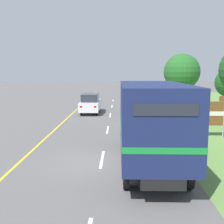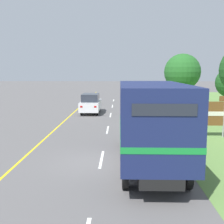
% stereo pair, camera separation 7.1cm
% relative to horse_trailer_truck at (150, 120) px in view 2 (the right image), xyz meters
% --- Properties ---
extents(ground_plane, '(200.00, 200.00, 0.00)m').
position_rel_horse_trailer_truck_xyz_m(ground_plane, '(-2.12, 0.29, -2.00)').
color(ground_plane, '#5B5959').
extents(edge_line_yellow, '(0.12, 59.64, 0.01)m').
position_rel_horse_trailer_truck_xyz_m(edge_line_yellow, '(-5.82, 13.00, -2.00)').
color(edge_line_yellow, yellow).
rests_on(edge_line_yellow, ground).
extents(centre_dash_near, '(0.12, 2.60, 0.01)m').
position_rel_horse_trailer_truck_xyz_m(centre_dash_near, '(-2.12, 0.79, -2.00)').
color(centre_dash_near, white).
rests_on(centre_dash_near, ground).
extents(centre_dash_mid_a, '(0.12, 2.60, 0.01)m').
position_rel_horse_trailer_truck_xyz_m(centre_dash_mid_a, '(-2.12, 7.39, -2.00)').
color(centre_dash_mid_a, white).
rests_on(centre_dash_mid_a, ground).
extents(centre_dash_mid_b, '(0.12, 2.60, 0.01)m').
position_rel_horse_trailer_truck_xyz_m(centre_dash_mid_b, '(-2.12, 13.99, -2.00)').
color(centre_dash_mid_b, white).
rests_on(centre_dash_mid_b, ground).
extents(centre_dash_far, '(0.12, 2.60, 0.01)m').
position_rel_horse_trailer_truck_xyz_m(centre_dash_far, '(-2.12, 20.59, -2.00)').
color(centre_dash_far, white).
rests_on(centre_dash_far, ground).
extents(centre_dash_farthest, '(0.12, 2.60, 0.01)m').
position_rel_horse_trailer_truck_xyz_m(centre_dash_farthest, '(-2.12, 27.19, -2.00)').
color(centre_dash_farthest, white).
rests_on(centre_dash_farthest, ground).
extents(horse_trailer_truck, '(2.53, 8.25, 3.58)m').
position_rel_horse_trailer_truck_xyz_m(horse_trailer_truck, '(0.00, 0.00, 0.00)').
color(horse_trailer_truck, black).
rests_on(horse_trailer_truck, ground).
extents(lead_car_white, '(1.80, 4.51, 1.90)m').
position_rel_horse_trailer_truck_xyz_m(lead_car_white, '(-4.09, 15.20, -1.04)').
color(lead_car_white, black).
rests_on(lead_car_white, ground).
extents(highway_sign, '(1.95, 0.09, 2.56)m').
position_rel_horse_trailer_truck_xyz_m(highway_sign, '(4.49, 5.38, -0.53)').
color(highway_sign, '#9E9EA3').
rests_on(highway_sign, ground).
extents(roadside_tree_far, '(4.47, 4.47, 6.19)m').
position_rel_horse_trailer_truck_xyz_m(roadside_tree_far, '(6.46, 23.40, 1.95)').
color(roadside_tree_far, brown).
rests_on(roadside_tree_far, ground).
extents(delineator_post, '(0.08, 0.08, 0.95)m').
position_rel_horse_trailer_truck_xyz_m(delineator_post, '(1.98, -0.74, -1.49)').
color(delineator_post, white).
rests_on(delineator_post, ground).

